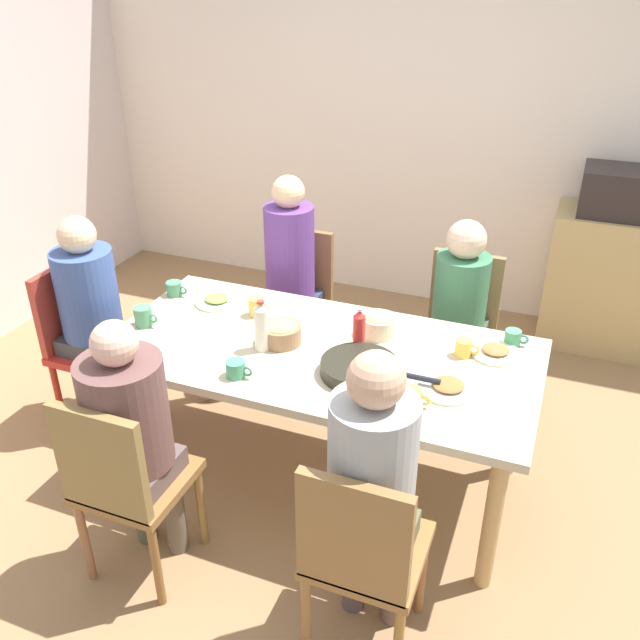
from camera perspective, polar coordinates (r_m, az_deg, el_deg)
name	(u,v)px	position (r m, az deg, el deg)	size (l,w,h in m)	color
ground_plane	(320,474)	(3.47, 0.00, -12.92)	(6.06, 6.06, 0.00)	#916E49
wall_back	(438,122)	(4.81, 9.98, 16.24)	(5.29, 0.12, 2.60)	silver
dining_table	(320,364)	(3.07, 0.00, -3.73)	(1.94, 0.94, 0.73)	#C5B698
chair_0	(123,480)	(2.77, -16.36, -12.92)	(0.40, 0.40, 0.90)	brown
person_0	(130,427)	(2.71, -15.80, -8.69)	(0.32, 0.32, 1.17)	#50533E
chair_1	(296,297)	(3.99, -2.04, 1.98)	(0.40, 0.40, 0.90)	brown
person_1	(289,267)	(3.81, -2.63, 4.53)	(0.30, 0.30, 1.27)	#313A4A
chair_2	(362,552)	(2.42, 3.55, -19.04)	(0.40, 0.40, 0.90)	olive
person_2	(372,483)	(2.32, 4.44, -13.61)	(0.30, 0.30, 1.26)	#544346
chair_3	(84,337)	(3.78, -19.41, -1.36)	(0.40, 0.40, 0.90)	red
person_3	(91,306)	(3.63, -18.82, 1.15)	(0.30, 0.30, 1.19)	#363D49
chair_4	(459,326)	(3.75, 11.72, -0.48)	(0.40, 0.40, 0.90)	brown
person_4	(459,305)	(3.59, 11.71, 1.29)	(0.30, 0.30, 1.15)	#3F464C
plate_0	(448,387)	(2.80, 10.81, -5.62)	(0.24, 0.24, 0.04)	silver
plate_1	(217,301)	(3.46, -8.72, 1.63)	(0.22, 0.22, 0.04)	silver
plate_2	(495,352)	(3.08, 14.65, -2.63)	(0.22, 0.22, 0.04)	silver
bowl_0	(378,324)	(3.13, 4.97, -0.32)	(0.17, 0.17, 0.11)	beige
bowl_1	(281,332)	(3.06, -3.33, -1.06)	(0.19, 0.19, 0.11)	#936A48
serving_pan	(360,368)	(2.85, 3.43, -4.09)	(0.51, 0.33, 0.06)	black
cup_0	(144,316)	(3.31, -14.74, 0.30)	(0.12, 0.09, 0.10)	#4D8C62
cup_1	(236,369)	(2.85, -7.12, -4.14)	(0.12, 0.08, 0.07)	#439369
cup_2	(412,398)	(2.68, 7.85, -6.53)	(0.12, 0.08, 0.07)	#E4C244
cup_3	(256,307)	(3.30, -5.42, 1.11)	(0.11, 0.07, 0.09)	#E2C350
cup_4	(464,348)	(3.03, 12.12, -2.32)	(0.11, 0.07, 0.08)	#E8CA4C
cup_5	(513,338)	(3.17, 16.08, -1.44)	(0.11, 0.07, 0.07)	#4A9666
cup_6	(175,289)	(3.57, -12.23, 2.61)	(0.12, 0.08, 0.07)	#47885E
bottle_0	(262,327)	(2.98, -4.98, -0.57)	(0.07, 0.07, 0.24)	silver
bottle_1	(359,331)	(2.97, 3.33, -0.93)	(0.06, 0.06, 0.22)	red
side_cabinet	(603,281)	(4.70, 22.90, 3.08)	(0.70, 0.44, 0.90)	tan
microwave	(623,192)	(4.50, 24.33, 9.86)	(0.48, 0.36, 0.28)	#292121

